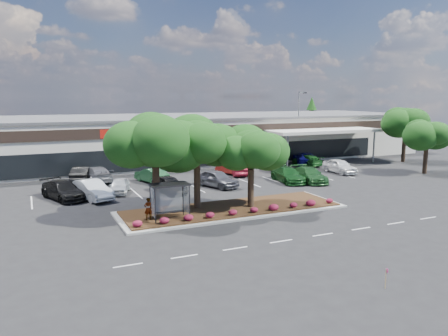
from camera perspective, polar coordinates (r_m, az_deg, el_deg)
name	(u,v)px	position (r m, az deg, el deg)	size (l,w,h in m)	color
ground	(280,221)	(32.40, 7.36, -6.82)	(160.00, 160.00, 0.00)	black
retail_store	(155,138)	(62.82, -9.01, 3.90)	(80.40, 25.20, 6.25)	silver
landscape_island	(232,209)	(34.82, 1.07, -5.38)	(18.00, 6.00, 0.26)	#969692
lane_markings	(221,192)	(41.28, -0.43, -3.21)	(33.12, 20.06, 0.01)	silver
shrub_row	(244,211)	(32.90, 2.65, -5.57)	(17.00, 0.80, 0.50)	maroon
bus_shelter	(169,191)	(31.42, -7.20, -2.99)	(2.75, 1.55, 2.59)	black
island_tree_west	(156,162)	(32.40, -8.92, 0.77)	(7.20, 7.20, 7.89)	#183B10
island_tree_mid	(197,162)	(34.18, -3.57, 0.82)	(6.60, 6.60, 7.32)	#183B10
island_tree_east	(251,166)	(34.52, 3.55, 0.22)	(5.80, 5.80, 6.50)	#183B10
tree_east_near	(426,146)	(56.24, 24.92, 2.63)	(5.60, 5.60, 6.51)	#183B10
tree_east_far	(405,134)	(65.22, 22.53, 4.08)	(6.40, 6.40, 7.62)	#183B10
conifer_north_east	(311,120)	(86.75, 11.32, 6.19)	(3.96, 3.96, 9.00)	#183B10
person_waiting	(148,209)	(31.61, -9.88, -5.28)	(0.59, 0.39, 1.62)	#594C47
light_pole	(299,131)	(61.48, 9.72, 4.83)	(1.43, 0.64, 9.69)	#969692
survey_stake	(386,276)	(22.46, 20.42, -13.06)	(0.07, 0.14, 0.97)	#9C7D51
car_0	(63,190)	(40.99, -20.25, -2.74)	(2.25, 5.55, 1.61)	black
car_1	(91,190)	(40.15, -16.92, -2.74)	(1.80, 5.17, 1.70)	silver
car_2	(119,186)	(42.06, -13.51, -2.28)	(1.65, 4.09, 1.39)	silver
car_3	(169,185)	(41.30, -7.15, -2.16)	(1.88, 4.68, 1.59)	black
car_4	(217,179)	(43.63, -0.97, -1.39)	(2.02, 5.02, 1.71)	#4E4F55
car_5	(288,175)	(46.57, 8.33, -0.90)	(2.18, 5.36, 1.55)	#154719
car_6	(309,175)	(47.03, 11.10, -0.87)	(2.19, 5.40, 1.57)	#215423
car_8	(340,166)	(53.39, 14.88, 0.24)	(1.95, 4.84, 1.65)	white
car_9	(96,174)	(48.22, -16.35, -0.79)	(2.29, 5.63, 1.63)	slate
car_10	(83,174)	(48.94, -17.98, -0.72)	(1.73, 4.97, 1.64)	black
car_11	(152,175)	(46.60, -9.45, -0.94)	(1.63, 4.67, 1.54)	#1F522C
car_13	(237,169)	(50.26, 1.75, -0.13)	(1.51, 4.33, 1.43)	maroon
car_14	(234,168)	(50.52, 1.28, -0.01)	(1.65, 4.73, 1.56)	maroon
car_15	(274,165)	(53.46, 6.60, 0.33)	(1.42, 4.08, 1.34)	black
car_16	(307,160)	(58.14, 10.77, 1.00)	(2.00, 4.93, 1.43)	#19571E
car_17	(305,158)	(59.30, 10.54, 1.24)	(2.64, 5.73, 1.59)	navy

